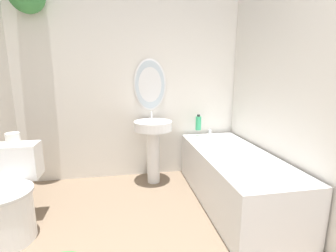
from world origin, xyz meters
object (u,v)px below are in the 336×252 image
object	(u,v)px
pedestal_sink	(153,139)
shampoo_bottle	(198,123)
toilet	(8,201)
toilet_paper_roll	(13,139)
bathtub	(234,176)

from	to	relation	value
pedestal_sink	shampoo_bottle	xyz separation A→B (m)	(0.60, 0.13, 0.14)
toilet	toilet_paper_roll	xyz separation A→B (m)	(-0.00, 0.24, 0.46)
toilet_paper_roll	shampoo_bottle	bearing A→B (deg)	19.79
toilet	bathtub	xyz separation A→B (m)	(2.04, 0.17, -0.03)
shampoo_bottle	toilet_paper_roll	size ratio (longest dim) A/B	1.79
pedestal_sink	bathtub	xyz separation A→B (m)	(0.75, -0.62, -0.27)
shampoo_bottle	toilet	bearing A→B (deg)	-154.08
pedestal_sink	shampoo_bottle	distance (m)	0.63
shampoo_bottle	toilet_paper_roll	xyz separation A→B (m)	(-1.88, -0.68, 0.07)
toilet	toilet_paper_roll	size ratio (longest dim) A/B	6.46
bathtub	toilet_paper_roll	size ratio (longest dim) A/B	15.11
shampoo_bottle	bathtub	bearing A→B (deg)	-78.20
toilet	shampoo_bottle	world-z (taller)	shampoo_bottle
toilet_paper_roll	pedestal_sink	bearing A→B (deg)	23.21
toilet	pedestal_sink	xyz separation A→B (m)	(1.28, 0.79, 0.25)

